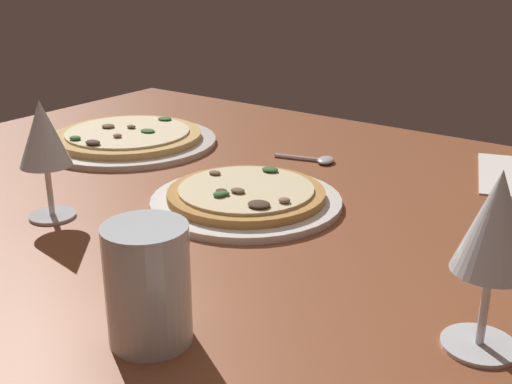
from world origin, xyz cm
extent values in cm
cube|color=brown|center=(0.00, 0.00, 2.00)|extent=(150.00, 110.00, 4.00)
cylinder|color=white|center=(5.64, -3.03, 4.50)|extent=(27.22, 27.22, 1.00)
cylinder|color=#C68C47|center=(5.64, -3.03, 5.60)|extent=(22.43, 22.43, 1.20)
cylinder|color=beige|center=(5.64, -3.03, 6.40)|extent=(19.28, 19.28, 0.40)
ellipsoid|color=#387033|center=(6.27, 1.14, 6.88)|extent=(1.62, 1.28, 0.56)
ellipsoid|color=brown|center=(5.37, -0.73, 6.90)|extent=(2.13, 1.68, 0.60)
ellipsoid|color=#4C3828|center=(7.20, 0.59, 6.85)|extent=(1.67, 1.49, 0.49)
ellipsoid|color=#387033|center=(6.93, -10.86, 6.90)|extent=(2.63, 2.10, 0.61)
ellipsoid|color=#4C3828|center=(0.03, 1.74, 6.91)|extent=(3.06, 2.81, 0.61)
ellipsoid|color=#937556|center=(-1.92, -1.37, 6.93)|extent=(1.67, 1.48, 0.66)
ellipsoid|color=brown|center=(12.82, -4.87, 6.87)|extent=(1.92, 1.48, 0.54)
ellipsoid|color=#387033|center=(6.54, 1.96, 6.91)|extent=(1.69, 1.64, 0.62)
cylinder|color=silver|center=(41.61, -14.64, 4.50)|extent=(32.63, 32.63, 1.00)
cylinder|color=tan|center=(41.61, -14.64, 5.60)|extent=(27.17, 27.17, 1.20)
cylinder|color=beige|center=(41.61, -14.64, 6.40)|extent=(22.83, 22.83, 0.40)
ellipsoid|color=#387033|center=(41.65, -24.67, 6.85)|extent=(2.90, 2.39, 0.50)
ellipsoid|color=#387033|center=(44.67, -5.00, 6.94)|extent=(2.14, 1.88, 0.67)
ellipsoid|color=#4C3828|center=(39.80, -4.81, 6.99)|extent=(2.95, 2.16, 0.77)
ellipsoid|color=brown|center=(42.38, -16.34, 6.91)|extent=(1.83, 1.45, 0.63)
ellipsoid|color=brown|center=(46.22, -14.09, 6.92)|extent=(2.51, 2.33, 0.64)
ellipsoid|color=#937556|center=(39.75, -10.42, 6.94)|extent=(1.61, 1.60, 0.68)
ellipsoid|color=#387033|center=(37.99, -16.23, 6.83)|extent=(2.92, 2.24, 0.47)
cylinder|color=silver|center=(24.32, 16.01, 4.20)|extent=(6.26, 6.26, 0.40)
cylinder|color=silver|center=(24.32, 16.01, 7.90)|extent=(0.80, 0.80, 7.00)
cone|color=silver|center=(24.32, 16.01, 15.77)|extent=(6.83, 6.83, 8.74)
cone|color=maroon|center=(24.32, 16.01, 13.22)|extent=(2.55, 2.55, 3.63)
cylinder|color=silver|center=(-32.70, 12.82, 4.20)|extent=(6.95, 6.95, 0.40)
cylinder|color=silver|center=(-32.70, 12.82, 8.14)|extent=(0.80, 0.80, 7.47)
cone|color=silver|center=(-32.70, 12.82, 16.52)|extent=(6.95, 6.95, 9.30)
cylinder|color=silver|center=(-7.42, 29.44, 9.76)|extent=(7.82, 7.82, 11.51)
cylinder|color=silver|center=(-7.42, 29.44, 8.19)|extent=(7.19, 7.19, 8.38)
ellipsoid|color=silver|center=(6.09, -26.38, 4.50)|extent=(3.75, 4.59, 1.00)
cylinder|color=silver|center=(10.50, -25.19, 4.35)|extent=(9.01, 3.06, 0.70)
camera|label=1|loc=(-45.73, 65.91, 38.24)|focal=45.56mm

